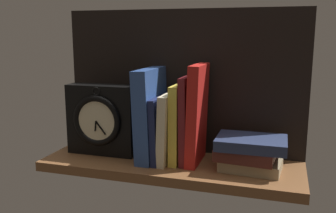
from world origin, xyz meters
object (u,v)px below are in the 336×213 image
book_cream_twain (170,127)px  book_yellow_seinlanguage (179,123)px  book_red_requiem (197,114)px  book_stack_side (249,152)px  book_blue_modern (151,114)px  framed_clock (101,120)px  book_navy_bierce (162,128)px  book_maroon_dawkins (188,120)px

book_cream_twain → book_yellow_seinlanguage: book_yellow_seinlanguage is taller
book_red_requiem → book_stack_side: (13.86, -1.63, -8.50)cm
book_blue_modern → framed_clock: size_ratio=1.25×
book_cream_twain → book_red_requiem: (7.49, 0.00, 3.84)cm
book_cream_twain → book_blue_modern: bearing=180.0°
book_blue_modern → book_stack_side: bearing=-3.5°
book_red_requiem → book_cream_twain: bearing=180.0°
book_blue_modern → book_red_requiem: bearing=0.0°
book_blue_modern → framed_clock: book_blue_modern is taller
book_navy_bierce → book_blue_modern: bearing=180.0°
book_navy_bierce → book_yellow_seinlanguage: bearing=0.0°
book_blue_modern → book_yellow_seinlanguage: bearing=0.0°
book_cream_twain → framed_clock: bearing=-177.0°
book_maroon_dawkins → book_stack_side: book_maroon_dawkins is taller
book_blue_modern → book_yellow_seinlanguage: size_ratio=1.19×
book_stack_side → framed_clock: bearing=179.1°
book_navy_bierce → book_maroon_dawkins: size_ratio=0.76×
book_navy_bierce → book_yellow_seinlanguage: size_ratio=0.84×
framed_clock → book_stack_side: framed_clock is taller
book_cream_twain → book_stack_side: (21.34, -1.63, -4.66)cm
book_maroon_dawkins → book_red_requiem: 3.03cm
book_navy_bierce → book_stack_side: (23.59, -1.63, -4.17)cm
book_stack_side → book_yellow_seinlanguage: bearing=175.0°
book_yellow_seinlanguage → book_navy_bierce: bearing=180.0°
book_navy_bierce → book_stack_side: book_navy_bierce is taller
book_red_requiem → book_maroon_dawkins: bearing=180.0°
book_cream_twain → book_yellow_seinlanguage: (2.56, 0.00, 1.17)cm
book_yellow_seinlanguage → framed_clock: size_ratio=1.05×
book_yellow_seinlanguage → framed_clock: (-22.34, -1.02, -0.41)cm
book_cream_twain → framed_clock: size_ratio=0.93×
book_red_requiem → framed_clock: 27.47cm
book_yellow_seinlanguage → framed_clock: book_yellow_seinlanguage is taller
book_maroon_dawkins → book_stack_side: (16.45, -1.63, -6.93)cm
book_blue_modern → book_yellow_seinlanguage: (7.96, 0.00, -1.95)cm
book_cream_twain → book_stack_side: book_cream_twain is taller
book_maroon_dawkins → book_red_requiem: size_ratio=0.88×
book_blue_modern → book_navy_bierce: 4.80cm
book_yellow_seinlanguage → book_blue_modern: bearing=180.0°
book_blue_modern → book_maroon_dawkins: size_ratio=1.07×
book_maroon_dawkins → book_stack_side: bearing=-5.7°
book_maroon_dawkins → book_red_requiem: (2.59, -0.00, 1.56)cm
book_navy_bierce → framed_clock: (-17.54, -1.02, 1.25)cm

